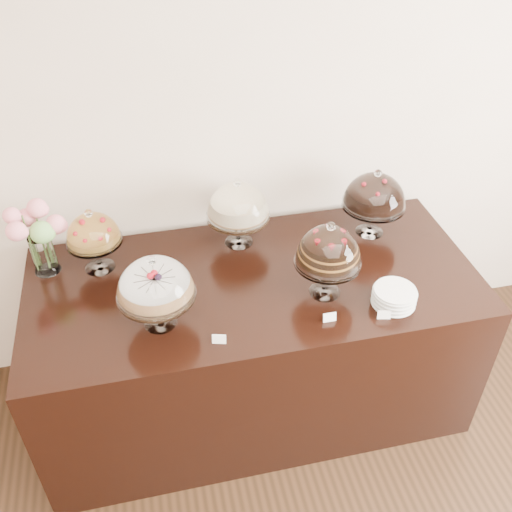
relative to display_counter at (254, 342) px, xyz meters
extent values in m
cube|color=beige|center=(0.34, 0.55, 1.05)|extent=(5.00, 0.04, 3.00)
cube|color=black|center=(0.00, 0.00, 0.00)|extent=(2.20, 1.00, 0.90)
cone|color=white|center=(-0.47, -0.20, 0.46)|extent=(0.15, 0.15, 0.02)
cylinder|color=white|center=(-0.47, -0.20, 0.54)|extent=(0.03, 0.03, 0.14)
cylinder|color=white|center=(-0.47, -0.20, 0.62)|extent=(0.34, 0.34, 0.01)
cylinder|color=tan|center=(-0.47, -0.20, 0.66)|extent=(0.28, 0.28, 0.06)
sphere|color=red|center=(-0.40, -0.18, 0.70)|extent=(0.02, 0.02, 0.02)
sphere|color=red|center=(-0.53, -0.15, 0.70)|extent=(0.02, 0.02, 0.02)
sphere|color=red|center=(-0.49, -0.28, 0.70)|extent=(0.02, 0.02, 0.02)
sphere|color=white|center=(-0.47, -0.20, 0.81)|extent=(0.04, 0.04, 0.04)
cone|color=white|center=(0.31, -0.17, 0.46)|extent=(0.15, 0.15, 0.02)
cylinder|color=white|center=(0.31, -0.17, 0.55)|extent=(0.03, 0.03, 0.15)
cylinder|color=white|center=(0.31, -0.17, 0.63)|extent=(0.31, 0.31, 0.01)
cylinder|color=black|center=(0.31, -0.17, 0.69)|extent=(0.23, 0.23, 0.11)
sphere|color=red|center=(0.37, -0.15, 0.76)|extent=(0.02, 0.02, 0.02)
sphere|color=red|center=(0.32, -0.11, 0.76)|extent=(0.02, 0.02, 0.02)
sphere|color=red|center=(0.26, -0.13, 0.76)|extent=(0.02, 0.02, 0.02)
sphere|color=red|center=(0.25, -0.19, 0.76)|extent=(0.02, 0.02, 0.02)
sphere|color=red|center=(0.29, -0.23, 0.76)|extent=(0.02, 0.02, 0.02)
sphere|color=red|center=(0.35, -0.21, 0.76)|extent=(0.02, 0.02, 0.02)
sphere|color=white|center=(0.31, -0.17, 0.83)|extent=(0.04, 0.04, 0.04)
cone|color=white|center=(-0.01, 0.31, 0.46)|extent=(0.15, 0.15, 0.02)
cylinder|color=white|center=(-0.01, 0.31, 0.54)|extent=(0.03, 0.03, 0.14)
cylinder|color=white|center=(-0.01, 0.31, 0.62)|extent=(0.33, 0.33, 0.01)
cylinder|color=#FFECC5|center=(-0.01, 0.31, 0.66)|extent=(0.26, 0.26, 0.08)
sphere|color=white|center=(-0.01, 0.31, 0.81)|extent=(0.04, 0.04, 0.04)
cone|color=white|center=(0.70, 0.25, 0.46)|extent=(0.15, 0.15, 0.02)
cylinder|color=white|center=(0.70, 0.25, 0.55)|extent=(0.03, 0.03, 0.14)
cylinder|color=white|center=(0.70, 0.25, 0.63)|extent=(0.34, 0.34, 0.01)
cylinder|color=black|center=(0.70, 0.25, 0.67)|extent=(0.28, 0.28, 0.07)
sphere|color=red|center=(0.77, 0.27, 0.71)|extent=(0.02, 0.02, 0.02)
sphere|color=red|center=(0.64, 0.30, 0.71)|extent=(0.02, 0.02, 0.02)
sphere|color=red|center=(0.68, 0.17, 0.71)|extent=(0.02, 0.02, 0.02)
sphere|color=white|center=(0.70, 0.25, 0.81)|extent=(0.04, 0.04, 0.04)
cone|color=white|center=(-0.73, 0.26, 0.46)|extent=(0.15, 0.15, 0.02)
cylinder|color=white|center=(-0.73, 0.26, 0.54)|extent=(0.03, 0.03, 0.13)
cylinder|color=white|center=(-0.73, 0.26, 0.61)|extent=(0.27, 0.27, 0.01)
cylinder|color=#C38B39|center=(-0.73, 0.26, 0.64)|extent=(0.23, 0.23, 0.04)
sphere|color=red|center=(-0.67, 0.28, 0.67)|extent=(0.02, 0.02, 0.02)
sphere|color=red|center=(-0.72, 0.32, 0.67)|extent=(0.02, 0.02, 0.02)
sphere|color=red|center=(-0.78, 0.30, 0.67)|extent=(0.02, 0.02, 0.02)
sphere|color=red|center=(-0.79, 0.24, 0.67)|extent=(0.02, 0.02, 0.02)
sphere|color=red|center=(-0.74, 0.20, 0.67)|extent=(0.02, 0.02, 0.02)
sphere|color=red|center=(-0.69, 0.21, 0.67)|extent=(0.02, 0.02, 0.02)
sphere|color=white|center=(-0.73, 0.26, 0.78)|extent=(0.04, 0.04, 0.04)
cylinder|color=white|center=(-0.98, 0.29, 0.55)|extent=(0.11, 0.11, 0.20)
cylinder|color=#476B2D|center=(-0.94, 0.29, 0.60)|extent=(0.01, 0.01, 0.23)
sphere|color=pink|center=(-0.89, 0.28, 0.72)|extent=(0.10, 0.10, 0.10)
cylinder|color=#476B2D|center=(-0.97, 0.31, 0.64)|extent=(0.01, 0.01, 0.29)
sphere|color=pink|center=(-0.96, 0.34, 0.78)|extent=(0.10, 0.10, 0.10)
cylinder|color=#476B2D|center=(-1.00, 0.32, 0.61)|extent=(0.01, 0.01, 0.24)
sphere|color=pink|center=(-1.02, 0.35, 0.73)|extent=(0.09, 0.09, 0.09)
cylinder|color=#476B2D|center=(-1.03, 0.30, 0.63)|extent=(0.01, 0.01, 0.29)
sphere|color=pink|center=(-1.08, 0.31, 0.78)|extent=(0.08, 0.08, 0.08)
cylinder|color=#476B2D|center=(-1.02, 0.25, 0.62)|extent=(0.01, 0.01, 0.27)
sphere|color=pink|center=(-1.05, 0.21, 0.76)|extent=(0.09, 0.09, 0.09)
cylinder|color=#476B2D|center=(-0.97, 0.26, 0.60)|extent=(0.01, 0.01, 0.22)
sphere|color=#6CA851|center=(-0.95, 0.24, 0.71)|extent=(0.11, 0.11, 0.11)
cylinder|color=silver|center=(0.59, -0.31, 0.45)|extent=(0.20, 0.20, 0.01)
cylinder|color=silver|center=(0.59, -0.31, 0.47)|extent=(0.19, 0.19, 0.01)
cylinder|color=silver|center=(0.59, -0.31, 0.48)|extent=(0.20, 0.20, 0.01)
cylinder|color=silver|center=(0.59, -0.31, 0.49)|extent=(0.19, 0.19, 0.01)
cylinder|color=silver|center=(0.59, -0.31, 0.50)|extent=(0.20, 0.20, 0.01)
cylinder|color=silver|center=(0.59, -0.31, 0.51)|extent=(0.19, 0.19, 0.01)
cylinder|color=silver|center=(0.59, -0.31, 0.52)|extent=(0.20, 0.20, 0.01)
cylinder|color=silver|center=(0.59, -0.31, 0.53)|extent=(0.19, 0.19, 0.01)
cube|color=white|center=(-0.24, -0.38, 0.47)|extent=(0.06, 0.03, 0.04)
cube|color=white|center=(0.51, -0.40, 0.47)|extent=(0.06, 0.03, 0.04)
cube|color=white|center=(0.27, -0.36, 0.47)|extent=(0.06, 0.02, 0.04)
camera|label=1|loc=(-0.45, -2.07, 2.26)|focal=40.00mm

